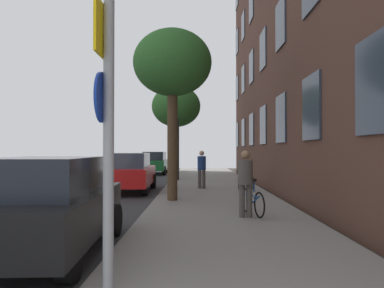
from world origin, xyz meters
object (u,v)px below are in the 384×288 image
at_px(tree_near, 172,65).
at_px(bicycle_1, 241,184).
at_px(pedestrian_1, 202,167).
at_px(car_1, 129,172).
at_px(pedestrian_0, 246,179).
at_px(car_0, 48,205).
at_px(car_2, 155,163).
at_px(tree_far, 176,107).
at_px(traffic_light, 176,138).
at_px(bicycle_2, 247,180).
at_px(sign_post, 106,122).
at_px(bicycle_0, 252,201).

bearing_deg(tree_near, bicycle_1, 40.16).
relative_size(pedestrian_1, car_1, 0.35).
relative_size(pedestrian_0, car_0, 0.37).
distance_m(car_0, car_1, 9.62).
distance_m(car_0, car_2, 21.46).
bearing_deg(pedestrian_1, pedestrian_0, -82.24).
height_order(tree_far, pedestrian_0, tree_far).
distance_m(pedestrian_1, car_1, 3.07).
xyz_separation_m(traffic_light, car_1, (-1.71, -4.80, -1.59)).
distance_m(tree_near, car_0, 7.34).
height_order(tree_far, bicycle_2, tree_far).
distance_m(bicycle_2, car_0, 10.72).
bearing_deg(tree_near, sign_post, -91.59).
height_order(tree_near, bicycle_1, tree_near).
relative_size(sign_post, traffic_light, 0.99).
xyz_separation_m(bicycle_0, pedestrian_0, (-0.20, -0.34, 0.57)).
relative_size(traffic_light, car_1, 0.74).
bearing_deg(bicycle_1, pedestrian_1, 129.79).
height_order(tree_near, bicycle_2, tree_near).
height_order(bicycle_2, car_0, car_0).
xyz_separation_m(traffic_light, pedestrian_1, (1.32, -4.41, -1.40)).
bearing_deg(bicycle_0, traffic_light, 102.61).
height_order(bicycle_1, pedestrian_0, pedestrian_0).
bearing_deg(bicycle_2, bicycle_1, -105.10).
distance_m(traffic_light, car_1, 5.34).
height_order(tree_near, tree_far, tree_near).
bearing_deg(sign_post, pedestrian_1, 84.13).
bearing_deg(car_2, car_1, -89.08).
relative_size(car_0, car_2, 1.00).
distance_m(tree_near, pedestrian_0, 5.09).
distance_m(bicycle_0, car_0, 5.10).
relative_size(traffic_light, car_0, 0.77).
distance_m(tree_near, bicycle_0, 5.39).
height_order(sign_post, tree_near, tree_near).
bearing_deg(bicycle_2, car_1, -179.13).
bearing_deg(bicycle_0, tree_far, 101.35).
bearing_deg(tree_near, bicycle_2, 51.00).
xyz_separation_m(tree_near, tree_far, (-0.40, 10.01, -0.22)).
bearing_deg(bicycle_2, tree_near, -129.00).
bearing_deg(car_2, traffic_light, -74.89).
distance_m(sign_post, pedestrian_1, 12.20).
bearing_deg(tree_near, car_1, 120.02).
bearing_deg(tree_near, pedestrian_0, -57.80).
xyz_separation_m(traffic_light, bicycle_0, (2.48, -11.09, -1.96)).
relative_size(bicycle_0, pedestrian_1, 0.97).
distance_m(bicycle_0, bicycle_2, 6.40).
xyz_separation_m(car_0, car_1, (-0.34, 9.61, 0.00)).
relative_size(tree_far, pedestrian_0, 3.35).
bearing_deg(car_0, car_1, 92.02).
xyz_separation_m(car_0, car_2, (-0.53, 21.45, -0.00)).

